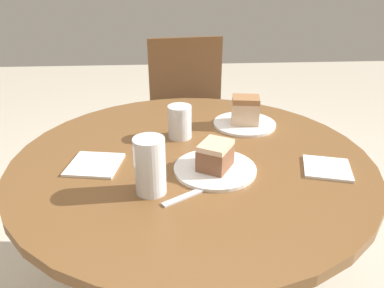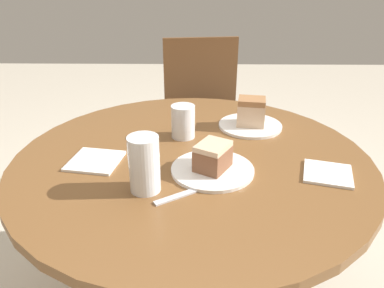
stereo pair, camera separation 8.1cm
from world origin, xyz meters
The scene contains 11 objects.
table centered at (0.00, 0.00, 0.55)m, with size 1.09×1.09×0.70m.
chair centered at (0.05, 0.93, 0.46)m, with size 0.49×0.49×0.87m.
plate_near centered at (0.06, -0.09, 0.71)m, with size 0.24×0.24×0.01m.
plate_far centered at (0.21, 0.23, 0.71)m, with size 0.23×0.23×0.01m.
cake_slice_near centered at (0.06, -0.09, 0.75)m, with size 0.12×0.12×0.08m.
cake_slice_far centered at (0.21, 0.23, 0.76)m, with size 0.11×0.09×0.10m.
glass_lemonade centered at (-0.03, 0.14, 0.75)m, with size 0.08×0.08×0.11m.
glass_water centered at (-0.12, -0.19, 0.77)m, with size 0.08×0.08×0.15m.
napkin_stack centered at (-0.29, -0.04, 0.71)m, with size 0.17×0.17×0.01m.
fork centered at (-0.02, -0.22, 0.70)m, with size 0.15×0.11×0.00m.
napkin_side centered at (0.38, -0.11, 0.71)m, with size 0.16×0.16×0.01m.
Camera 2 is at (0.02, -1.02, 1.24)m, focal length 35.00 mm.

